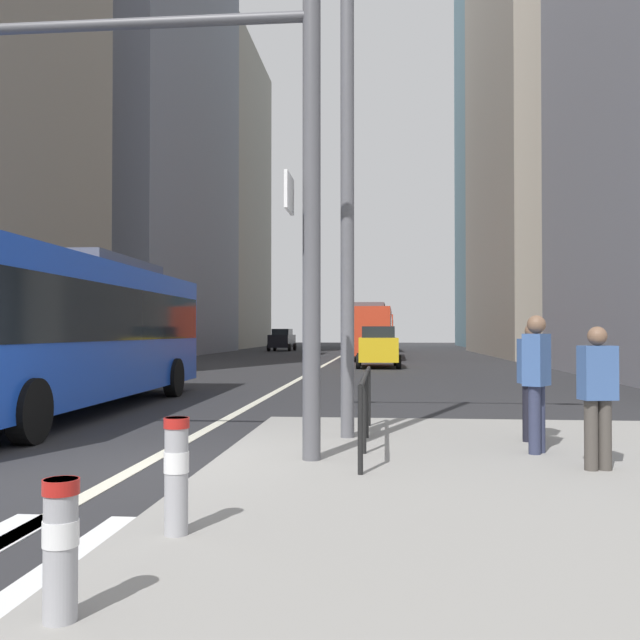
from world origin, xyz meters
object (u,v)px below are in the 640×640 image
car_receding_near (378,347)px  pedestrian_waiting (533,376)px  city_bus_red_distant (377,330)px  bollard_left (176,469)px  traffic_signal_gantry (142,137)px  bollard_front (61,541)px  city_bus_blue_oncoming (65,325)px  city_bus_red_receding (371,329)px  car_oncoming_mid (282,340)px  street_lamp_post (347,89)px  pedestrian_far (598,391)px  pedestrian_walking (537,376)px

car_receding_near → pedestrian_waiting: car_receding_near is taller
city_bus_red_distant → bollard_left: (-0.90, -56.81, -1.19)m
pedestrian_waiting → car_receding_near: bearing=96.0°
car_receding_near → traffic_signal_gantry: bearing=-96.1°
pedestrian_waiting → bollard_left: bearing=-126.9°
pedestrian_waiting → bollard_front: bearing=-120.4°
city_bus_blue_oncoming → city_bus_red_receding: (5.73, 30.17, -0.00)m
city_bus_blue_oncoming → city_bus_red_receding: bearing=79.3°
city_bus_red_distant → car_oncoming_mid: (-8.40, -0.76, -0.85)m
city_bus_blue_oncoming → city_bus_red_distant: (5.92, 48.09, -0.00)m
car_oncoming_mid → pedestrian_waiting: car_oncoming_mid is taller
city_bus_blue_oncoming → car_oncoming_mid: city_bus_blue_oncoming is taller
bollard_left → pedestrian_waiting: bearing=53.1°
car_receding_near → street_lamp_post: (-0.20, -23.07, 4.29)m
car_receding_near → bollard_front: 29.75m
city_bus_blue_oncoming → city_bus_red_receding: 30.71m
car_oncoming_mid → pedestrian_waiting: 52.37m
city_bus_blue_oncoming → city_bus_red_distant: size_ratio=1.08×
city_bus_red_receding → car_oncoming_mid: size_ratio=2.77×
city_bus_red_distant → street_lamp_post: 51.90m
street_lamp_post → city_bus_red_receding: bearing=90.6°
traffic_signal_gantry → pedestrian_waiting: 6.17m
street_lamp_post → pedestrian_far: size_ratio=4.98×
car_oncoming_mid → pedestrian_walking: 53.30m
city_bus_red_receding → bollard_left: (-0.70, -38.90, -1.19)m
pedestrian_walking → pedestrian_far: pedestrian_walking is taller
city_bus_blue_oncoming → city_bus_red_distant: bearing=83.0°
car_receding_near → traffic_signal_gantry: (-2.66, -24.92, 3.13)m
car_receding_near → street_lamp_post: bearing=-90.5°
bollard_front → bollard_left: 1.63m
city_bus_blue_oncoming → bollard_front: (4.88, -10.34, -1.26)m
city_bus_blue_oncoming → city_bus_red_receding: size_ratio=1.03×
bollard_front → pedestrian_waiting: pedestrian_waiting is taller
street_lamp_post → bollard_front: bearing=-100.1°
street_lamp_post → car_receding_near: bearing=89.5°
car_oncoming_mid → traffic_signal_gantry: bearing=-83.4°
street_lamp_post → bollard_front: size_ratio=10.56×
traffic_signal_gantry → street_lamp_post: (2.46, 1.85, 1.16)m
city_bus_red_distant → pedestrian_waiting: city_bus_red_distant is taller
car_receding_near → pedestrian_waiting: size_ratio=2.65×
bollard_front → bollard_left: size_ratio=0.85×
city_bus_red_receding → bollard_left: size_ratio=13.17×
pedestrian_walking → pedestrian_far: 1.14m
traffic_signal_gantry → pedestrian_far: traffic_signal_gantry is taller
traffic_signal_gantry → pedestrian_walking: 5.81m
pedestrian_walking → city_bus_red_receding: bearing=94.6°
city_bus_red_distant → pedestrian_waiting: (2.77, -51.93, -0.76)m
traffic_signal_gantry → pedestrian_waiting: (5.09, 1.70, -3.05)m
car_receding_near → pedestrian_walking: 24.30m
bollard_front → pedestrian_far: bearing=47.5°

